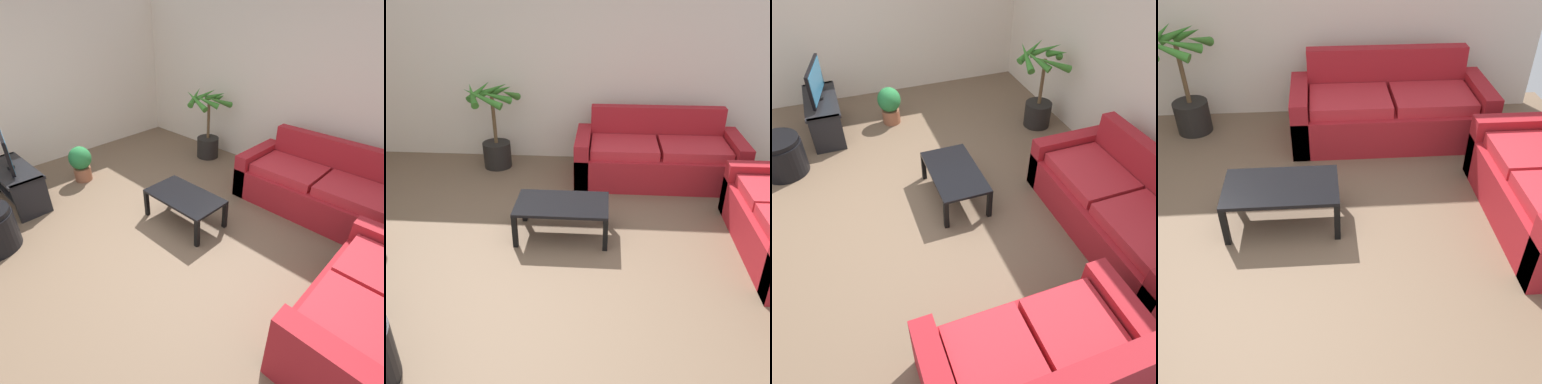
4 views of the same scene
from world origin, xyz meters
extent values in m
plane|color=brown|center=(0.00, 0.00, 0.00)|extent=(6.60, 6.60, 0.00)
cube|color=maroon|center=(1.14, 2.25, 0.21)|extent=(2.13, 0.90, 0.42)
cube|color=maroon|center=(1.14, 2.62, 0.66)|extent=(1.77, 0.16, 0.48)
cube|color=maroon|center=(0.16, 2.25, 0.31)|extent=(0.18, 0.90, 0.62)
cube|color=maroon|center=(2.11, 2.25, 0.31)|extent=(0.18, 0.90, 0.62)
cube|color=#B8272F|center=(0.69, 2.20, 0.48)|extent=(0.85, 0.66, 0.12)
cube|color=#B8272F|center=(1.58, 2.20, 0.48)|extent=(0.85, 0.66, 0.12)
cube|color=maroon|center=(2.25, 1.45, 0.31)|extent=(0.90, 0.18, 0.62)
cube|color=#B8272F|center=(2.20, 1.04, 0.48)|extent=(0.66, 0.59, 0.12)
cube|color=black|center=(0.03, 0.86, 0.37)|extent=(0.95, 0.55, 0.03)
cube|color=black|center=(-0.42, 0.61, 0.18)|extent=(0.05, 0.05, 0.35)
cube|color=black|center=(0.47, 0.61, 0.18)|extent=(0.05, 0.05, 0.35)
cube|color=black|center=(-0.42, 1.11, 0.18)|extent=(0.05, 0.05, 0.35)
cube|color=black|center=(0.47, 1.11, 0.18)|extent=(0.05, 0.05, 0.35)
cylinder|color=black|center=(-1.08, 2.55, 0.18)|extent=(0.39, 0.39, 0.36)
cylinder|color=brown|center=(-1.08, 2.55, 0.69)|extent=(0.05, 0.05, 0.65)
cone|color=#357526|center=(-0.82, 2.51, 1.06)|extent=(0.19, 0.54, 0.28)
cone|color=#357526|center=(-0.99, 2.72, 1.06)|extent=(0.39, 0.28, 0.23)
cone|color=#357526|center=(-1.11, 2.74, 1.06)|extent=(0.41, 0.15, 0.23)
cone|color=#357526|center=(-1.13, 2.29, 1.06)|extent=(0.55, 0.20, 0.29)
cone|color=#357526|center=(-0.98, 2.37, 1.06)|extent=(0.42, 0.30, 0.24)
camera|label=1|loc=(2.31, -1.36, 2.37)|focal=28.59mm
camera|label=2|loc=(0.44, -2.71, 2.41)|focal=37.91mm
camera|label=3|loc=(3.22, -0.19, 3.02)|focal=35.29mm
camera|label=4|loc=(0.38, -2.05, 2.50)|focal=40.75mm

